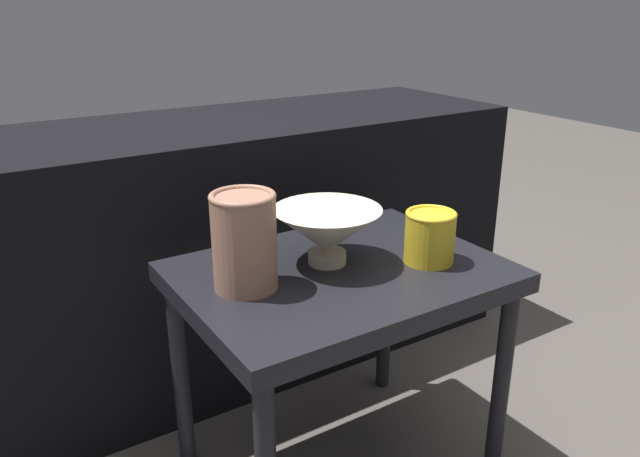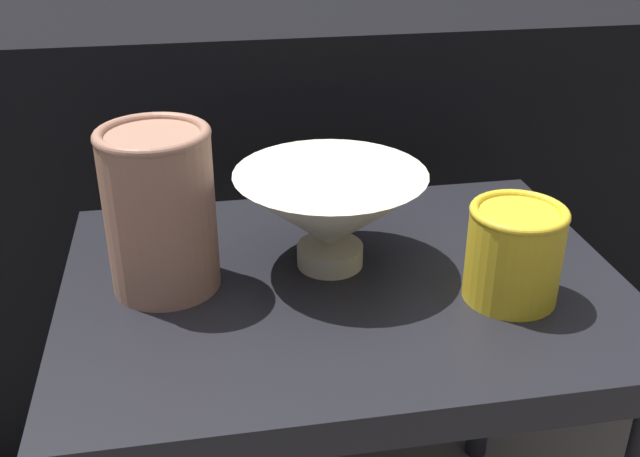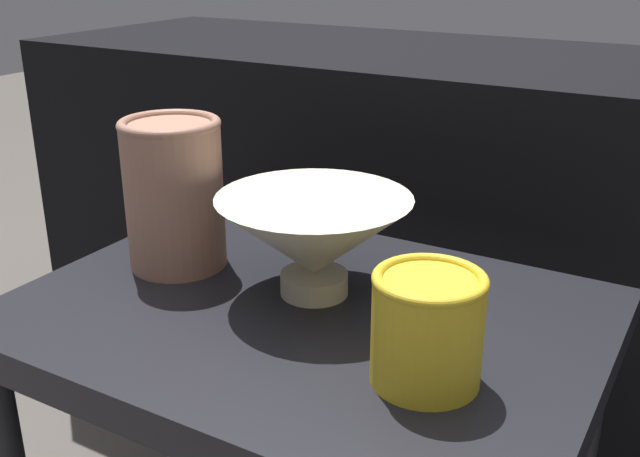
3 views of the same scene
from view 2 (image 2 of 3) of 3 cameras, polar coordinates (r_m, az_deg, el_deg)
table at (r=0.89m, az=1.76°, el=-7.18°), size 0.63×0.47×0.49m
couch_backdrop at (r=1.42m, az=-2.89°, el=2.68°), size 1.61×0.50×0.69m
bowl at (r=0.85m, az=0.78°, el=1.30°), size 0.22×0.22×0.12m
vase_textured_left at (r=0.82m, az=-12.10°, el=1.53°), size 0.12×0.12×0.18m
vase_colorful_right at (r=0.82m, az=14.58°, el=-1.71°), size 0.10×0.10×0.11m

